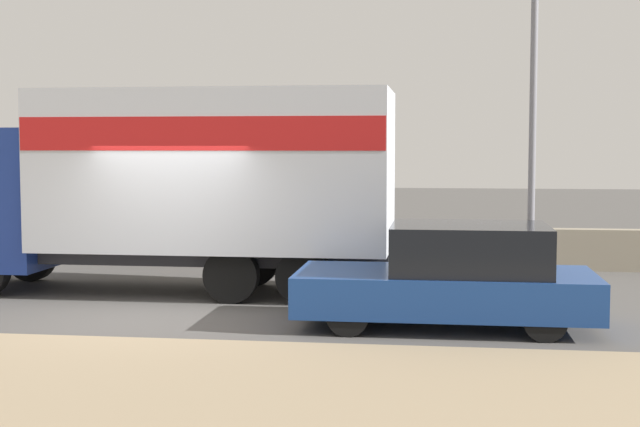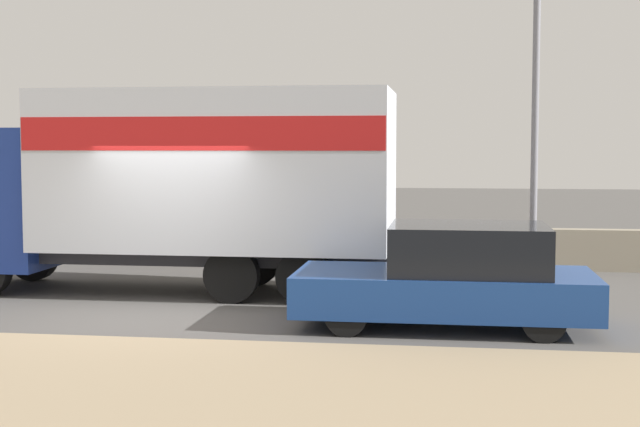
% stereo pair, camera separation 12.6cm
% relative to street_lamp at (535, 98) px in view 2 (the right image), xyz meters
% --- Properties ---
extents(ground_plane, '(80.00, 80.00, 0.00)m').
position_rel_street_lamp_xyz_m(ground_plane, '(-5.97, -5.20, -3.42)').
color(ground_plane, '#514F4C').
extents(stone_wall_backdrop, '(60.00, 0.35, 0.83)m').
position_rel_street_lamp_xyz_m(stone_wall_backdrop, '(-5.97, 0.45, -3.01)').
color(stone_wall_backdrop, gray).
rests_on(stone_wall_backdrop, ground_plane).
extents(street_lamp, '(0.56, 0.28, 5.78)m').
position_rel_street_lamp_xyz_m(street_lamp, '(0.00, 0.00, 0.00)').
color(street_lamp, slate).
rests_on(street_lamp, ground_plane).
extents(box_truck, '(7.57, 2.44, 3.41)m').
position_rel_street_lamp_xyz_m(box_truck, '(-6.11, -3.22, -1.41)').
color(box_truck, navy).
rests_on(box_truck, ground_plane).
extents(car_hatchback, '(4.09, 1.84, 1.42)m').
position_rel_street_lamp_xyz_m(car_hatchback, '(-1.59, -5.54, -2.73)').
color(car_hatchback, navy).
rests_on(car_hatchback, ground_plane).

